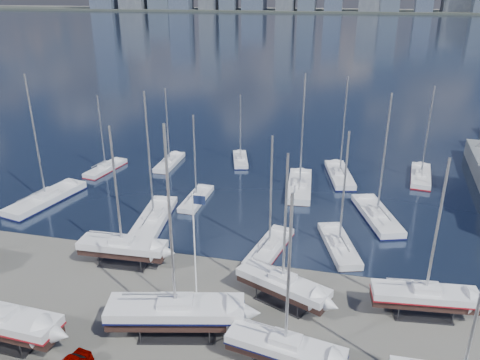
# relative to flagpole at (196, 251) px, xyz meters

# --- Properties ---
(ground) EXTENTS (1400.00, 1400.00, 0.00)m
(ground) POSITION_rel_flagpole_xyz_m (-1.14, 0.14, -6.99)
(ground) COLOR #605E59
(ground) RESTS_ON ground
(water) EXTENTS (1400.00, 600.00, 0.40)m
(water) POSITION_rel_flagpole_xyz_m (-1.14, 310.14, -7.14)
(water) COLOR #182238
(water) RESTS_ON ground
(far_shore) EXTENTS (1400.00, 80.00, 2.20)m
(far_shore) POSITION_rel_flagpole_xyz_m (-1.14, 570.14, -5.89)
(far_shore) COLOR #2D332D
(far_shore) RESTS_ON ground
(sailboat_cradle_1) EXTENTS (10.09, 3.33, 16.08)m
(sailboat_cradle_1) POSITION_rel_flagpole_xyz_m (-14.37, -5.92, -4.92)
(sailboat_cradle_1) COLOR #2D2D33
(sailboat_cradle_1) RESTS_ON ground
(sailboat_cradle_2) EXTENTS (9.11, 2.91, 14.80)m
(sailboat_cradle_2) POSITION_rel_flagpole_xyz_m (-10.30, 6.88, -4.98)
(sailboat_cradle_2) COLOR #2D2D33
(sailboat_cradle_2) RESTS_ON ground
(sailboat_cradle_3) EXTENTS (11.59, 5.56, 17.91)m
(sailboat_cradle_3) POSITION_rel_flagpole_xyz_m (-1.28, -1.80, -4.82)
(sailboat_cradle_3) COLOR #2D2D33
(sailboat_cradle_3) RESTS_ON ground
(sailboat_cradle_4) EXTENTS (8.95, 5.75, 14.36)m
(sailboat_cradle_4) POSITION_rel_flagpole_xyz_m (6.56, 4.20, -5.00)
(sailboat_cradle_4) COLOR #2D2D33
(sailboat_cradle_4) RESTS_ON ground
(sailboat_cradle_5) EXTENTS (9.17, 4.08, 14.45)m
(sailboat_cradle_5) POSITION_rel_flagpole_xyz_m (7.91, -3.71, -5.00)
(sailboat_cradle_5) COLOR #2D2D33
(sailboat_cradle_5) RESTS_ON ground
(sailboat_cradle_6) EXTENTS (9.16, 3.40, 14.59)m
(sailboat_cradle_6) POSITION_rel_flagpole_xyz_m (18.68, 5.29, -4.99)
(sailboat_cradle_6) COLOR #2D2D33
(sailboat_cradle_6) RESTS_ON ground
(sailboat_moored_0) EXTENTS (5.65, 12.32, 17.78)m
(sailboat_moored_0) POSITION_rel_flagpole_xyz_m (-27.18, 18.35, -6.68)
(sailboat_moored_0) COLOR black
(sailboat_moored_0) RESTS_ON water
(sailboat_moored_1) EXTENTS (3.62, 8.58, 12.44)m
(sailboat_moored_1) POSITION_rel_flagpole_xyz_m (-25.22, 30.88, -6.68)
(sailboat_moored_1) COLOR black
(sailboat_moored_1) RESTS_ON water
(sailboat_moored_2) EXTENTS (2.58, 8.66, 13.02)m
(sailboat_moored_2) POSITION_rel_flagpole_xyz_m (-16.44, 35.62, -6.67)
(sailboat_moored_2) COLOR black
(sailboat_moored_2) RESTS_ON water
(sailboat_moored_3) EXTENTS (4.48, 11.57, 16.86)m
(sailboat_moored_3) POSITION_rel_flagpole_xyz_m (-10.94, 16.25, -6.68)
(sailboat_moored_3) COLOR black
(sailboat_moored_3) RESTS_ON water
(sailboat_moored_4) EXTENTS (2.50, 8.27, 12.41)m
(sailboat_moored_4) POSITION_rel_flagpole_xyz_m (-7.82, 23.23, -6.66)
(sailboat_moored_4) COLOR black
(sailboat_moored_4) RESTS_ON water
(sailboat_moored_5) EXTENTS (4.23, 8.11, 11.67)m
(sailboat_moored_5) POSITION_rel_flagpole_xyz_m (-5.62, 39.60, -6.68)
(sailboat_moored_5) COLOR black
(sailboat_moored_5) RESTS_ON water
(sailboat_moored_6) EXTENTS (4.37, 9.47, 13.67)m
(sailboat_moored_6) POSITION_rel_flagpole_xyz_m (3.89, 12.84, -6.68)
(sailboat_moored_6) COLOR black
(sailboat_moored_6) RESTS_ON water
(sailboat_moored_7) EXTENTS (4.04, 11.54, 17.11)m
(sailboat_moored_7) POSITION_rel_flagpole_xyz_m (5.14, 30.39, -6.67)
(sailboat_moored_7) COLOR black
(sailboat_moored_7) RESTS_ON water
(sailboat_moored_8) EXTENTS (5.12, 10.98, 15.84)m
(sailboat_moored_8) POSITION_rel_flagpole_xyz_m (10.49, 36.09, -6.68)
(sailboat_moored_8) COLOR black
(sailboat_moored_8) RESTS_ON water
(sailboat_moored_9) EXTENTS (5.24, 9.62, 13.99)m
(sailboat_moored_9) POSITION_rel_flagpole_xyz_m (11.19, 15.09, -6.67)
(sailboat_moored_9) COLOR black
(sailboat_moored_9) RESTS_ON water
(sailboat_moored_10) EXTENTS (6.34, 11.41, 16.45)m
(sailboat_moored_10) POSITION_rel_flagpole_xyz_m (15.47, 23.36, -6.68)
(sailboat_moored_10) COLOR black
(sailboat_moored_10) RESTS_ON water
(sailboat_moored_11) EXTENTS (3.83, 10.00, 14.58)m
(sailboat_moored_11) POSITION_rel_flagpole_xyz_m (22.34, 38.61, -6.68)
(sailboat_moored_11) COLOR black
(sailboat_moored_11) RESTS_ON water
(flagpole) EXTENTS (1.07, 0.12, 12.12)m
(flagpole) POSITION_rel_flagpole_xyz_m (0.00, 0.00, 0.00)
(flagpole) COLOR white
(flagpole) RESTS_ON ground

